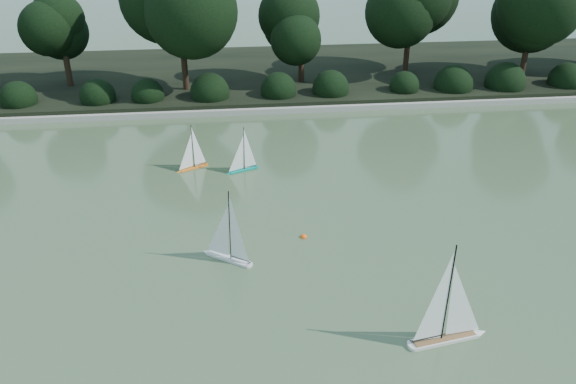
{
  "coord_description": "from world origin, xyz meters",
  "views": [
    {
      "loc": [
        -1.7,
        -7.9,
        5.89
      ],
      "look_at": [
        -0.54,
        2.12,
        0.7
      ],
      "focal_mm": 35.0,
      "sensor_mm": 36.0,
      "label": 1
    }
  ],
  "objects_px": {
    "sailboat_white_a": "(225,248)",
    "race_buoy": "(304,237)",
    "sailboat_white_b": "(452,325)",
    "sailboat_teal": "(241,164)",
    "sailboat_orange": "(191,162)"
  },
  "relations": [
    {
      "from": "sailboat_white_a",
      "to": "sailboat_teal",
      "type": "height_order",
      "value": "sailboat_white_a"
    },
    {
      "from": "sailboat_orange",
      "to": "sailboat_teal",
      "type": "height_order",
      "value": "sailboat_teal"
    },
    {
      "from": "sailboat_white_b",
      "to": "sailboat_teal",
      "type": "distance_m",
      "value": 7.04
    },
    {
      "from": "sailboat_white_a",
      "to": "sailboat_teal",
      "type": "relative_size",
      "value": 1.25
    },
    {
      "from": "sailboat_white_a",
      "to": "sailboat_orange",
      "type": "bearing_deg",
      "value": 100.86
    },
    {
      "from": "sailboat_teal",
      "to": "sailboat_white_b",
      "type": "bearing_deg",
      "value": -65.55
    },
    {
      "from": "sailboat_white_a",
      "to": "sailboat_teal",
      "type": "bearing_deg",
      "value": 83.34
    },
    {
      "from": "sailboat_white_b",
      "to": "sailboat_white_a",
      "type": "bearing_deg",
      "value": 142.38
    },
    {
      "from": "sailboat_white_a",
      "to": "race_buoy",
      "type": "xyz_separation_m",
      "value": [
        1.56,
        0.57,
        -0.24
      ]
    },
    {
      "from": "race_buoy",
      "to": "sailboat_white_a",
      "type": "bearing_deg",
      "value": -159.94
    },
    {
      "from": "sailboat_white_b",
      "to": "race_buoy",
      "type": "bearing_deg",
      "value": 119.66
    },
    {
      "from": "sailboat_orange",
      "to": "sailboat_white_b",
      "type": "bearing_deg",
      "value": -58.18
    },
    {
      "from": "sailboat_white_a",
      "to": "sailboat_teal",
      "type": "distance_m",
      "value": 3.84
    },
    {
      "from": "sailboat_white_a",
      "to": "race_buoy",
      "type": "height_order",
      "value": "sailboat_white_a"
    },
    {
      "from": "sailboat_white_a",
      "to": "sailboat_teal",
      "type": "xyz_separation_m",
      "value": [
        0.45,
        3.82,
        -0.05
      ]
    }
  ]
}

